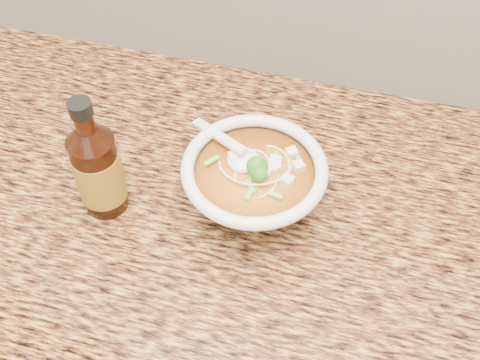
# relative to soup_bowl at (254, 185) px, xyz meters

# --- Properties ---
(cabinet) EXTENTS (4.00, 0.65, 0.86)m
(cabinet) POSITION_rel_soup_bowl_xyz_m (0.03, -0.02, -0.52)
(cabinet) COLOR #321A0F
(cabinet) RESTS_ON ground
(counter_slab) EXTENTS (4.00, 0.68, 0.04)m
(counter_slab) POSITION_rel_soup_bowl_xyz_m (0.03, -0.02, -0.07)
(counter_slab) COLOR #A9853E
(counter_slab) RESTS_ON cabinet
(soup_bowl) EXTENTS (0.21, 0.20, 0.11)m
(soup_bowl) POSITION_rel_soup_bowl_xyz_m (0.00, 0.00, 0.00)
(soup_bowl) COLOR silver
(soup_bowl) RESTS_ON counter_slab
(hot_sauce_bottle) EXTENTS (0.08, 0.08, 0.20)m
(hot_sauce_bottle) POSITION_rel_soup_bowl_xyz_m (-0.21, -0.05, 0.03)
(hot_sauce_bottle) COLOR #391507
(hot_sauce_bottle) RESTS_ON counter_slab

